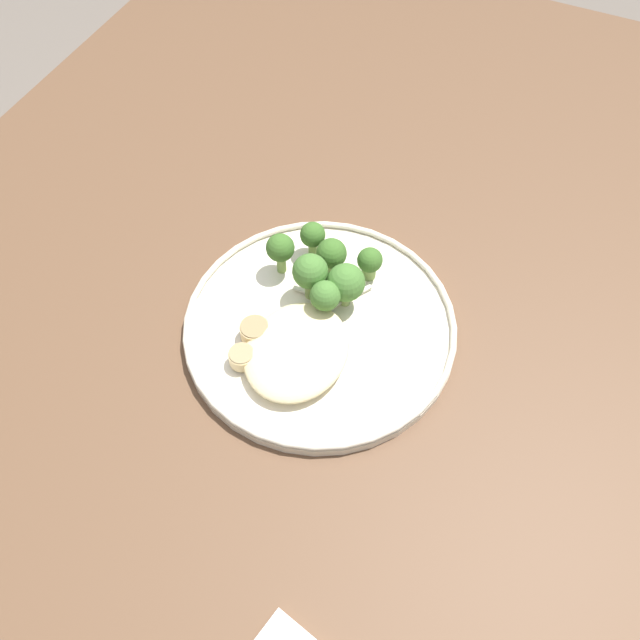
{
  "coord_description": "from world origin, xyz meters",
  "views": [
    {
      "loc": [
        0.4,
        0.21,
        1.35
      ],
      "look_at": [
        0.03,
        0.04,
        0.76
      ],
      "focal_mm": 38.52,
      "sensor_mm": 36.0,
      "label": 1
    }
  ],
  "objects_px": {
    "seared_scallop_on_noodles": "(297,349)",
    "broccoli_floret_near_rim": "(346,283)",
    "dinner_plate": "(320,326)",
    "broccoli_floret_tall_stalk": "(310,274)",
    "seared_scallop_left_edge": "(242,357)",
    "seared_scallop_rear_pale": "(270,359)",
    "seared_scallop_front_small": "(303,318)",
    "broccoli_floret_center_pile": "(313,236)",
    "broccoli_floret_left_leaning": "(370,262)",
    "broccoli_floret_small_sprig": "(325,297)",
    "seared_scallop_tiny_bay": "(255,331)",
    "broccoli_floret_right_tilted": "(331,254)",
    "broccoli_floret_beside_noodles": "(280,249)",
    "seared_scallop_large_seared": "(273,378)",
    "seared_scallop_tilted_round": "(321,328)"
  },
  "relations": [
    {
      "from": "seared_scallop_on_noodles",
      "to": "broccoli_floret_right_tilted",
      "type": "xyz_separation_m",
      "value": [
        -0.12,
        -0.01,
        0.02
      ]
    },
    {
      "from": "seared_scallop_on_noodles",
      "to": "broccoli_floret_right_tilted",
      "type": "relative_size",
      "value": 0.72
    },
    {
      "from": "broccoli_floret_left_leaning",
      "to": "broccoli_floret_beside_noodles",
      "type": "xyz_separation_m",
      "value": [
        0.03,
        -0.09,
        0.01
      ]
    },
    {
      "from": "seared_scallop_on_noodles",
      "to": "broccoli_floret_small_sprig",
      "type": "relative_size",
      "value": 0.61
    },
    {
      "from": "seared_scallop_rear_pale",
      "to": "seared_scallop_front_small",
      "type": "height_order",
      "value": "seared_scallop_rear_pale"
    },
    {
      "from": "seared_scallop_left_edge",
      "to": "seared_scallop_large_seared",
      "type": "distance_m",
      "value": 0.04
    },
    {
      "from": "broccoli_floret_right_tilted",
      "to": "dinner_plate",
      "type": "bearing_deg",
      "value": 15.37
    },
    {
      "from": "seared_scallop_rear_pale",
      "to": "broccoli_floret_near_rim",
      "type": "xyz_separation_m",
      "value": [
        -0.1,
        0.04,
        0.02
      ]
    },
    {
      "from": "seared_scallop_on_noodles",
      "to": "seared_scallop_rear_pale",
      "type": "relative_size",
      "value": 0.95
    },
    {
      "from": "broccoli_floret_right_tilted",
      "to": "broccoli_floret_left_leaning",
      "type": "bearing_deg",
      "value": 102.84
    },
    {
      "from": "seared_scallop_left_edge",
      "to": "seared_scallop_rear_pale",
      "type": "bearing_deg",
      "value": 110.48
    },
    {
      "from": "seared_scallop_front_small",
      "to": "seared_scallop_left_edge",
      "type": "bearing_deg",
      "value": -26.4
    },
    {
      "from": "seared_scallop_on_noodles",
      "to": "broccoli_floret_near_rim",
      "type": "bearing_deg",
      "value": 167.19
    },
    {
      "from": "seared_scallop_large_seared",
      "to": "broccoli_floret_near_rim",
      "type": "height_order",
      "value": "broccoli_floret_near_rim"
    },
    {
      "from": "seared_scallop_large_seared",
      "to": "seared_scallop_tilted_round",
      "type": "relative_size",
      "value": 0.94
    },
    {
      "from": "seared_scallop_rear_pale",
      "to": "broccoli_floret_center_pile",
      "type": "xyz_separation_m",
      "value": [
        -0.15,
        -0.02,
        0.02
      ]
    },
    {
      "from": "seared_scallop_on_noodles",
      "to": "broccoli_floret_near_rim",
      "type": "distance_m",
      "value": 0.09
    },
    {
      "from": "broccoli_floret_left_leaning",
      "to": "seared_scallop_on_noodles",
      "type": "bearing_deg",
      "value": -12.42
    },
    {
      "from": "broccoli_floret_right_tilted",
      "to": "seared_scallop_left_edge",
      "type": "bearing_deg",
      "value": -12.11
    },
    {
      "from": "broccoli_floret_center_pile",
      "to": "seared_scallop_on_noodles",
      "type": "bearing_deg",
      "value": 18.35
    },
    {
      "from": "seared_scallop_on_noodles",
      "to": "broccoli_floret_small_sprig",
      "type": "distance_m",
      "value": 0.06
    },
    {
      "from": "broccoli_floret_right_tilted",
      "to": "seared_scallop_front_small",
      "type": "bearing_deg",
      "value": 2.02
    },
    {
      "from": "dinner_plate",
      "to": "seared_scallop_on_noodles",
      "type": "xyz_separation_m",
      "value": [
        0.04,
        -0.01,
        0.01
      ]
    },
    {
      "from": "broccoli_floret_right_tilted",
      "to": "broccoli_floret_center_pile",
      "type": "relative_size",
      "value": 1.0
    },
    {
      "from": "broccoli_floret_right_tilted",
      "to": "broccoli_floret_near_rim",
      "type": "distance_m",
      "value": 0.05
    },
    {
      "from": "seared_scallop_large_seared",
      "to": "broccoli_floret_tall_stalk",
      "type": "relative_size",
      "value": 0.48
    },
    {
      "from": "broccoli_floret_right_tilted",
      "to": "broccoli_floret_center_pile",
      "type": "height_order",
      "value": "same"
    },
    {
      "from": "seared_scallop_tiny_bay",
      "to": "broccoli_floret_center_pile",
      "type": "xyz_separation_m",
      "value": [
        -0.13,
        0.01,
        0.02
      ]
    },
    {
      "from": "seared_scallop_tiny_bay",
      "to": "broccoli_floret_center_pile",
      "type": "distance_m",
      "value": 0.13
    },
    {
      "from": "seared_scallop_large_seared",
      "to": "seared_scallop_tilted_round",
      "type": "xyz_separation_m",
      "value": [
        -0.07,
        0.02,
        -0.0
      ]
    },
    {
      "from": "seared_scallop_tiny_bay",
      "to": "broccoli_floret_center_pile",
      "type": "relative_size",
      "value": 0.68
    },
    {
      "from": "broccoli_floret_left_leaning",
      "to": "broccoli_floret_small_sprig",
      "type": "height_order",
      "value": "broccoli_floret_small_sprig"
    },
    {
      "from": "seared_scallop_on_noodles",
      "to": "seared_scallop_tilted_round",
      "type": "distance_m",
      "value": 0.04
    },
    {
      "from": "broccoli_floret_right_tilted",
      "to": "broccoli_floret_tall_stalk",
      "type": "bearing_deg",
      "value": -7.56
    },
    {
      "from": "dinner_plate",
      "to": "broccoli_floret_tall_stalk",
      "type": "height_order",
      "value": "broccoli_floret_tall_stalk"
    },
    {
      "from": "seared_scallop_large_seared",
      "to": "broccoli_floret_left_leaning",
      "type": "xyz_separation_m",
      "value": [
        -0.17,
        0.03,
        0.01
      ]
    },
    {
      "from": "seared_scallop_left_edge",
      "to": "seared_scallop_rear_pale",
      "type": "height_order",
      "value": "same"
    },
    {
      "from": "seared_scallop_rear_pale",
      "to": "broccoli_floret_beside_noodles",
      "type": "bearing_deg",
      "value": -158.65
    },
    {
      "from": "seared_scallop_large_seared",
      "to": "dinner_plate",
      "type": "bearing_deg",
      "value": 171.21
    },
    {
      "from": "broccoli_floret_center_pile",
      "to": "seared_scallop_tiny_bay",
      "type": "bearing_deg",
      "value": -2.51
    },
    {
      "from": "seared_scallop_rear_pale",
      "to": "seared_scallop_tiny_bay",
      "type": "height_order",
      "value": "seared_scallop_tiny_bay"
    },
    {
      "from": "seared_scallop_tiny_bay",
      "to": "broccoli_floret_near_rim",
      "type": "relative_size",
      "value": 0.56
    },
    {
      "from": "broccoli_floret_left_leaning",
      "to": "broccoli_floret_tall_stalk",
      "type": "height_order",
      "value": "broccoli_floret_tall_stalk"
    },
    {
      "from": "broccoli_floret_right_tilted",
      "to": "broccoli_floret_beside_noodles",
      "type": "relative_size",
      "value": 0.84
    },
    {
      "from": "seared_scallop_front_small",
      "to": "broccoli_floret_center_pile",
      "type": "xyz_separation_m",
      "value": [
        -0.09,
        -0.03,
        0.02
      ]
    },
    {
      "from": "seared_scallop_tiny_bay",
      "to": "seared_scallop_front_small",
      "type": "xyz_separation_m",
      "value": [
        -0.04,
        0.04,
        -0.0
      ]
    },
    {
      "from": "seared_scallop_tilted_round",
      "to": "broccoli_floret_small_sprig",
      "type": "bearing_deg",
      "value": -165.65
    },
    {
      "from": "dinner_plate",
      "to": "broccoli_floret_tall_stalk",
      "type": "bearing_deg",
      "value": -139.31
    },
    {
      "from": "seared_scallop_front_small",
      "to": "broccoli_floret_right_tilted",
      "type": "bearing_deg",
      "value": -177.98
    },
    {
      "from": "seared_scallop_tiny_bay",
      "to": "seared_scallop_left_edge",
      "type": "bearing_deg",
      "value": 4.85
    }
  ]
}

